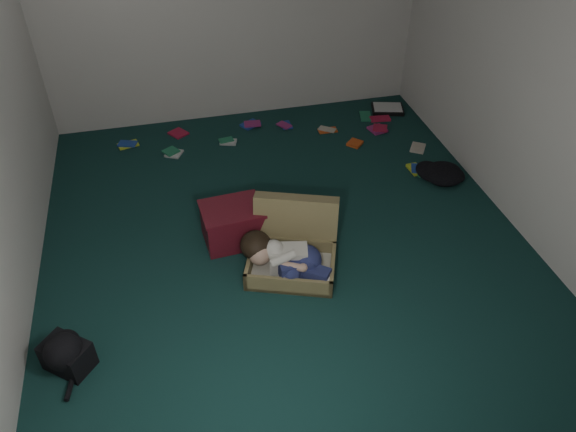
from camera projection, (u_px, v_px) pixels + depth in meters
name	position (u px, v px, depth m)	size (l,w,h in m)	color
floor	(284.00, 237.00, 4.81)	(4.50, 4.50, 0.00)	#113330
wall_front	(410.00, 348.00, 2.29)	(4.50, 4.50, 0.00)	silver
wall_right	(533.00, 71.00, 4.36)	(4.50, 4.50, 0.00)	silver
suitcase	(293.00, 247.00, 4.49)	(0.87, 0.86, 0.50)	olive
person	(285.00, 257.00, 4.33)	(0.67, 0.54, 0.31)	silver
maroon_bin	(233.00, 224.00, 4.68)	(0.53, 0.43, 0.34)	#5C121D
backpack	(67.00, 355.00, 3.71)	(0.38, 0.31, 0.23)	black
clothing_pile	(441.00, 172.00, 5.46)	(0.42, 0.35, 0.13)	black
paper_tray	(388.00, 109.00, 6.55)	(0.42, 0.35, 0.05)	black
book_scatter	(307.00, 139.00, 6.06)	(3.14, 1.51, 0.02)	#C6D926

